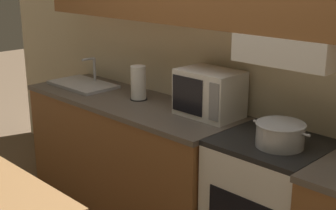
{
  "coord_description": "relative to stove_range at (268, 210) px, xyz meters",
  "views": [
    {
      "loc": [
        1.98,
        -2.49,
        1.86
      ],
      "look_at": [
        0.05,
        -0.56,
        1.04
      ],
      "focal_mm": 50.0,
      "sensor_mm": 36.0,
      "label": 1
    }
  ],
  "objects": [
    {
      "name": "cooking_pot",
      "position": [
        0.07,
        -0.04,
        0.52
      ],
      "size": [
        0.36,
        0.28,
        0.14
      ],
      "color": "#B7BABF",
      "rests_on": "stove_range"
    },
    {
      "name": "wall_back",
      "position": [
        -0.62,
        0.22,
        1.1
      ],
      "size": [
        5.48,
        0.38,
        2.55
      ],
      "color": "beige",
      "rests_on": "ground_plane"
    },
    {
      "name": "stove_range",
      "position": [
        0.0,
        0.0,
        0.0
      ],
      "size": [
        0.62,
        0.58,
        0.89
      ],
      "color": "white",
      "rests_on": "ground_plane"
    },
    {
      "name": "paper_towel_roll",
      "position": [
        -1.2,
        0.04,
        0.57
      ],
      "size": [
        0.13,
        0.13,
        0.25
      ],
      "color": "black",
      "rests_on": "lower_counter_main"
    },
    {
      "name": "microwave",
      "position": [
        -0.57,
        0.11,
        0.6
      ],
      "size": [
        0.42,
        0.29,
        0.31
      ],
      "color": "white",
      "rests_on": "lower_counter_main"
    },
    {
      "name": "sink_basin",
      "position": [
        -1.84,
        -0.02,
        0.46
      ],
      "size": [
        0.58,
        0.34,
        0.23
      ],
      "color": "#B7BABF",
      "rests_on": "lower_counter_main"
    },
    {
      "name": "lower_counter_main",
      "position": [
        -1.25,
        -0.02,
        0.0
      ],
      "size": [
        1.87,
        0.63,
        0.89
      ],
      "color": "brown",
      "rests_on": "ground_plane"
    }
  ]
}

